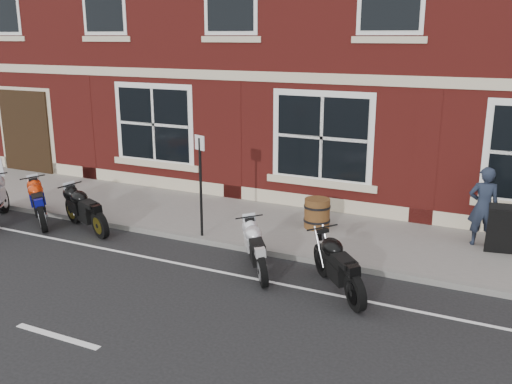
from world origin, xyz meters
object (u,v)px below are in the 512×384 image
(a_board_sign, at_px, (502,230))
(barrel_planter, at_px, (317,213))
(moto_sport_silver, at_px, (258,247))
(pedestrian_left, at_px, (483,206))
(moto_sport_red, at_px, (41,201))
(moto_sport_black, at_px, (86,208))
(moto_naked_black, at_px, (339,262))
(parking_sign, at_px, (201,179))

(a_board_sign, distance_m, barrel_planter, 3.91)
(moto_sport_silver, distance_m, pedestrian_left, 4.84)
(moto_sport_red, relative_size, pedestrian_left, 0.99)
(moto_sport_black, bearing_deg, barrel_planter, -42.63)
(moto_naked_black, bearing_deg, pedestrian_left, 16.58)
(moto_sport_silver, relative_size, barrel_planter, 2.43)
(pedestrian_left, xyz_separation_m, a_board_sign, (0.42, -0.28, -0.36))
(moto_sport_black, height_order, a_board_sign, a_board_sign)
(parking_sign, bearing_deg, moto_naked_black, 4.50)
(moto_sport_silver, height_order, pedestrian_left, pedestrian_left)
(moto_naked_black, bearing_deg, moto_sport_silver, 133.02)
(moto_sport_red, bearing_deg, barrel_planter, -30.44)
(moto_sport_black, xyz_separation_m, pedestrian_left, (8.38, 2.60, 0.43))
(moto_sport_silver, relative_size, parking_sign, 0.74)
(moto_sport_black, xyz_separation_m, moto_sport_silver, (4.65, -0.44, -0.03))
(parking_sign, bearing_deg, moto_sport_red, -149.43)
(moto_sport_red, bearing_deg, moto_naked_black, -54.14)
(moto_naked_black, xyz_separation_m, pedestrian_left, (2.06, 3.22, 0.43))
(barrel_planter, distance_m, parking_sign, 2.82)
(moto_naked_black, relative_size, a_board_sign, 1.71)
(a_board_sign, bearing_deg, moto_sport_silver, -156.73)
(barrel_planter, bearing_deg, a_board_sign, 2.33)
(a_board_sign, bearing_deg, moto_sport_red, -177.28)
(moto_sport_black, distance_m, a_board_sign, 9.10)
(moto_sport_silver, bearing_deg, pedestrian_left, 4.71)
(moto_sport_silver, height_order, parking_sign, parking_sign)
(moto_sport_red, xyz_separation_m, barrel_planter, (6.27, 2.21, -0.08))
(moto_sport_black, bearing_deg, moto_sport_red, 115.46)
(moto_naked_black, distance_m, pedestrian_left, 3.85)
(moto_sport_black, height_order, moto_sport_silver, moto_sport_black)
(moto_sport_silver, relative_size, moto_naked_black, 1.00)
(moto_naked_black, height_order, parking_sign, parking_sign)
(moto_sport_red, height_order, moto_naked_black, moto_sport_red)
(moto_sport_red, relative_size, moto_sport_silver, 1.01)
(moto_sport_black, bearing_deg, parking_sign, -55.72)
(moto_naked_black, bearing_deg, barrel_planter, 76.27)
(pedestrian_left, relative_size, barrel_planter, 2.48)
(pedestrian_left, bearing_deg, a_board_sign, 131.98)
(barrel_planter, relative_size, parking_sign, 0.30)
(pedestrian_left, distance_m, parking_sign, 5.97)
(moto_sport_red, distance_m, parking_sign, 4.31)
(barrel_planter, bearing_deg, parking_sign, -142.06)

